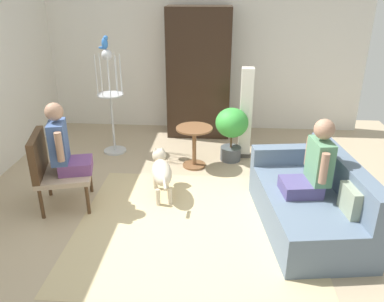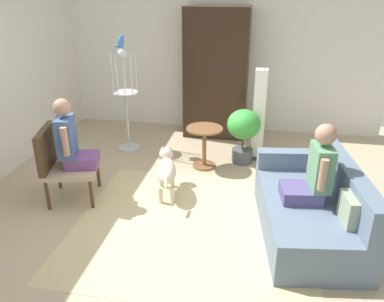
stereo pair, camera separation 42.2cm
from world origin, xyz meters
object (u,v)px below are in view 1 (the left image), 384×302
at_px(armchair, 52,166).
at_px(column_lamp, 246,114).
at_px(person_on_armchair, 63,145).
at_px(armoire_cabinet, 199,73).
at_px(parrot, 105,43).
at_px(bird_cage_stand, 111,102).
at_px(potted_plant, 232,128).
at_px(couch, 311,202).
at_px(round_end_table, 194,142).
at_px(dog, 161,171).
at_px(person_on_couch, 314,165).

xyz_separation_m(armchair, column_lamp, (2.35, 1.67, 0.15)).
distance_m(person_on_armchair, armoire_cabinet, 2.96).
distance_m(parrot, armoire_cabinet, 1.74).
height_order(person_on_armchair, bird_cage_stand, bird_cage_stand).
xyz_separation_m(armchair, parrot, (0.26, 1.67, 1.18)).
distance_m(bird_cage_stand, potted_plant, 1.90).
distance_m(couch, person_on_armchair, 2.89).
distance_m(person_on_armchair, column_lamp, 2.74).
distance_m(bird_cage_stand, armoire_cabinet, 1.63).
distance_m(couch, round_end_table, 2.00).
bearing_deg(armchair, armoire_cabinet, 58.82).
xyz_separation_m(dog, bird_cage_stand, (-0.96, 1.31, 0.50)).
relative_size(armchair, column_lamp, 0.67).
distance_m(armchair, person_on_armchair, 0.30).
bearing_deg(column_lamp, round_end_table, -149.48).
height_order(couch, potted_plant, potted_plant).
distance_m(parrot, column_lamp, 2.33).
bearing_deg(armchair, person_on_armchair, 14.58).
bearing_deg(column_lamp, person_on_couch, -72.25).
distance_m(round_end_table, bird_cage_stand, 1.47).
height_order(parrot, column_lamp, parrot).
bearing_deg(armoire_cabinet, parrot, -144.55).
relative_size(armchair, person_on_armchair, 1.09).
height_order(round_end_table, potted_plant, potted_plant).
relative_size(dog, armoire_cabinet, 0.41).
bearing_deg(parrot, person_on_armchair, -93.74).
bearing_deg(person_on_armchair, armchair, -165.42).
height_order(person_on_couch, bird_cage_stand, bird_cage_stand).
xyz_separation_m(couch, person_on_couch, (-0.03, -0.03, 0.48)).
bearing_deg(armoire_cabinet, bird_cage_stand, -144.23).
bearing_deg(potted_plant, round_end_table, -154.05).
bearing_deg(couch, dog, 162.22).
height_order(couch, dog, couch).
bearing_deg(dog, parrot, 126.82).
relative_size(armchair, round_end_table, 1.53).
height_order(bird_cage_stand, potted_plant, bird_cage_stand).
bearing_deg(column_lamp, armchair, -144.59).
bearing_deg(dog, potted_plant, 51.44).
xyz_separation_m(person_on_armchair, potted_plant, (1.99, 1.45, -0.27)).
distance_m(person_on_couch, armoire_cabinet, 3.18).
relative_size(person_on_couch, armoire_cabinet, 0.38).
height_order(person_on_couch, person_on_armchair, person_on_armchair).
height_order(armchair, potted_plant, armchair).
bearing_deg(dog, armchair, -163.69).
xyz_separation_m(person_on_couch, round_end_table, (-1.36, 1.46, -0.38)).
height_order(person_on_armchair, armoire_cabinet, armoire_cabinet).
bearing_deg(armoire_cabinet, person_on_armchair, -119.00).
bearing_deg(column_lamp, person_on_armchair, -143.40).
distance_m(dog, bird_cage_stand, 1.70).
bearing_deg(potted_plant, dog, -128.56).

